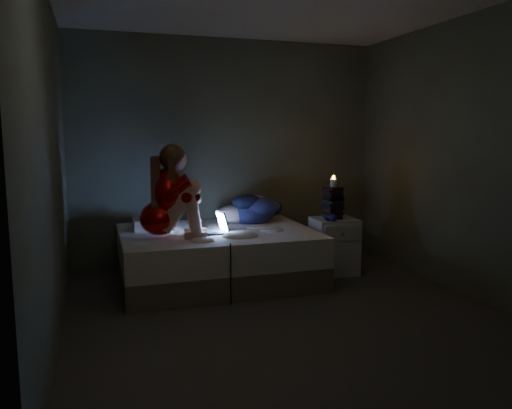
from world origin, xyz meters
name	(u,v)px	position (x,y,z in m)	size (l,w,h in m)	color
floor	(286,314)	(0.00, 0.00, -0.01)	(3.60, 3.80, 0.02)	#484441
wall_back	(228,152)	(0.00, 1.91, 1.30)	(3.60, 0.02, 2.60)	#5B6951
wall_front	(440,182)	(0.00, -1.91, 1.30)	(3.60, 0.02, 2.60)	#5B6951
wall_left	(49,165)	(-1.81, 0.00, 1.30)	(0.02, 3.80, 2.60)	#5B6951
wall_right	(470,157)	(1.81, 0.00, 1.30)	(0.02, 3.80, 2.60)	#5B6951
bed	(217,256)	(-0.34, 1.10, 0.27)	(1.94, 1.45, 0.53)	#BCB7AC
pillow	(153,224)	(-0.95, 1.37, 0.59)	(0.40, 0.29, 0.12)	white
woman	(158,191)	(-0.94, 0.91, 0.98)	(0.55, 0.36, 0.89)	#8F0304
laptop	(210,222)	(-0.44, 0.97, 0.65)	(0.32, 0.23, 0.23)	black
clothes_pile	(252,207)	(0.15, 1.46, 0.70)	(0.56, 0.45, 0.34)	navy
nightstand	(334,246)	(0.95, 1.01, 0.30)	(0.46, 0.40, 0.61)	silver
book_stack	(333,203)	(0.93, 1.02, 0.78)	(0.19, 0.25, 0.34)	black
candle	(333,184)	(0.93, 1.02, 0.99)	(0.07, 0.07, 0.08)	beige
phone	(329,220)	(0.85, 0.93, 0.61)	(0.07, 0.14, 0.01)	black
blue_orb	(334,218)	(0.86, 0.84, 0.65)	(0.08, 0.08, 0.08)	navy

